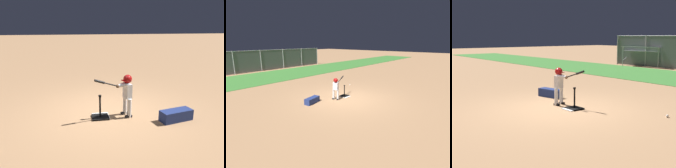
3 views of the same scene
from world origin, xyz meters
TOP-DOWN VIEW (x-y plane):
  - ground_plane at (0.00, 0.00)m, footprint 90.00×90.00m
  - home_plate at (0.23, 0.29)m, footprint 0.45×0.45m
  - batting_tee at (0.26, 0.37)m, footprint 0.44×0.39m
  - batter_child at (-0.43, 0.37)m, footprint 1.00×0.45m
  - equipment_bag at (-1.63, 0.86)m, footprint 0.89×0.49m

SIDE VIEW (x-z plane):
  - ground_plane at x=0.00m, z-range 0.00..0.00m
  - home_plate at x=0.23m, z-range 0.00..0.02m
  - batting_tee at x=0.26m, z-range -0.23..0.40m
  - equipment_bag at x=-1.63m, z-range 0.00..0.28m
  - batter_child at x=-0.43m, z-range 0.15..1.28m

